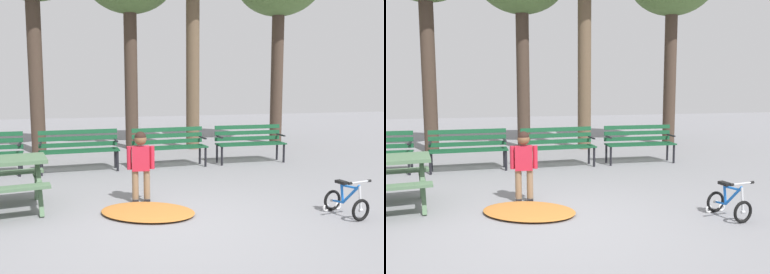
{
  "view_description": "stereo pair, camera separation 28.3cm",
  "coord_description": "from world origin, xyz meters",
  "views": [
    {
      "loc": [
        -1.22,
        -5.09,
        1.81
      ],
      "look_at": [
        0.84,
        2.19,
        0.85
      ],
      "focal_mm": 39.46,
      "sensor_mm": 36.0,
      "label": 1
    },
    {
      "loc": [
        -0.95,
        -5.17,
        1.81
      ],
      "look_at": [
        0.84,
        2.19,
        0.85
      ],
      "focal_mm": 39.46,
      "sensor_mm": 36.0,
      "label": 2
    }
  ],
  "objects": [
    {
      "name": "park_bench_left",
      "position": [
        -1.12,
        3.85,
        0.51
      ],
      "size": [
        1.62,
        0.51,
        0.85
      ],
      "color": "#144728",
      "rests_on": "ground"
    },
    {
      "name": "kids_bicycle",
      "position": [
        2.35,
        -0.24,
        0.2
      ],
      "size": [
        0.44,
        0.6,
        0.54
      ],
      "color": "black",
      "rests_on": "ground"
    },
    {
      "name": "park_bench_right",
      "position": [
        0.78,
        3.79,
        0.51
      ],
      "size": [
        1.62,
        0.55,
        0.85
      ],
      "color": "#144728",
      "rests_on": "ground"
    },
    {
      "name": "child_standing",
      "position": [
        -0.26,
        1.16,
        0.65
      ],
      "size": [
        0.42,
        0.19,
        1.1
      ],
      "color": "#7F664C",
      "rests_on": "ground"
    },
    {
      "name": "ground",
      "position": [
        0.0,
        0.0,
        0.0
      ],
      "size": [
        36.0,
        36.0,
        0.0
      ],
      "primitive_type": "plane",
      "color": "gray"
    },
    {
      "name": "leaf_pile",
      "position": [
        -0.26,
        0.57,
        0.04
      ],
      "size": [
        1.63,
        1.48,
        0.07
      ],
      "primitive_type": "ellipsoid",
      "rotation": [
        0.0,
        0.0,
        2.63
      ],
      "color": "#B26B2D",
      "rests_on": "ground"
    },
    {
      "name": "park_bench_far_right",
      "position": [
        2.69,
        3.83,
        0.51
      ],
      "size": [
        1.61,
        0.5,
        0.85
      ],
      "color": "#144728",
      "rests_on": "ground"
    }
  ]
}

